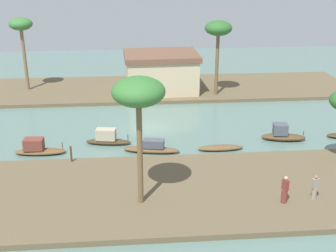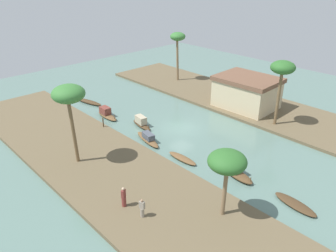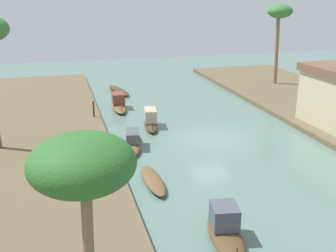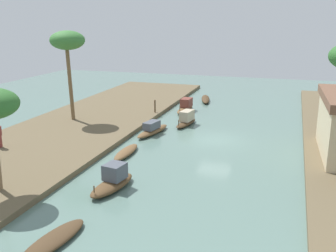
{
  "view_description": "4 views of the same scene",
  "coord_description": "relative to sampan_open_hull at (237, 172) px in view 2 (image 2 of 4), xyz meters",
  "views": [
    {
      "loc": [
        -1.6,
        -37.25,
        14.51
      ],
      "look_at": [
        1.43,
        -1.88,
        0.87
      ],
      "focal_mm": 48.51,
      "sensor_mm": 36.0,
      "label": 1
    },
    {
      "loc": [
        25.46,
        -26.11,
        17.68
      ],
      "look_at": [
        -0.78,
        -1.51,
        0.46
      ],
      "focal_mm": 36.07,
      "sensor_mm": 36.0,
      "label": 2
    },
    {
      "loc": [
        23.1,
        -9.35,
        9.24
      ],
      "look_at": [
        -0.44,
        -2.84,
        1.04
      ],
      "focal_mm": 42.64,
      "sensor_mm": 36.0,
      "label": 3
    },
    {
      "loc": [
        29.12,
        5.43,
        9.18
      ],
      "look_at": [
        0.9,
        -3.55,
        1.07
      ],
      "focal_mm": 42.21,
      "sensor_mm": 36.0,
      "label": 4
    }
  ],
  "objects": [
    {
      "name": "river_water",
      "position": [
        -10.75,
        3.62,
        -0.48
      ],
      "size": [
        69.56,
        69.56,
        0.0
      ],
      "primitive_type": "plane",
      "color": "slate",
      "rests_on": "ground"
    },
    {
      "name": "riverbank_left",
      "position": [
        -10.75,
        -8.16,
        -0.3
      ],
      "size": [
        45.99,
        10.43,
        0.35
      ],
      "primitive_type": "cube",
      "color": "brown",
      "rests_on": "ground"
    },
    {
      "name": "riverbank_right",
      "position": [
        -10.75,
        15.4,
        -0.3
      ],
      "size": [
        45.99,
        10.43,
        0.35
      ],
      "primitive_type": "cube",
      "color": "brown",
      "rests_on": "ground"
    },
    {
      "name": "sampan_open_hull",
      "position": [
        0.0,
        0.0,
        0.0
      ],
      "size": [
        3.76,
        1.79,
        1.4
      ],
      "rotation": [
        0.0,
        0.0,
        -0.17
      ],
      "color": "brown",
      "rests_on": "river_water"
    },
    {
      "name": "sampan_midstream",
      "position": [
        -19.58,
        -1.16,
        -0.01
      ],
      "size": [
        3.93,
        1.22,
        1.28
      ],
      "rotation": [
        0.0,
        0.0,
        -0.04
      ],
      "color": "brown",
      "rests_on": "river_water"
    },
    {
      "name": "sampan_downstream_large",
      "position": [
        -25.19,
        -0.3,
        -0.24
      ],
      "size": [
        4.63,
        1.91,
        0.47
      ],
      "rotation": [
        0.0,
        0.0,
        0.23
      ],
      "color": "#47331E",
      "rests_on": "river_water"
    },
    {
      "name": "sampan_with_tall_canopy",
      "position": [
        -10.84,
        -1.59,
        -0.09
      ],
      "size": [
        4.5,
        1.81,
        1.07
      ],
      "rotation": [
        0.0,
        0.0,
        -0.2
      ],
      "color": "brown",
      "rests_on": "river_water"
    },
    {
      "name": "sampan_upstream_small",
      "position": [
        -5.48,
        -1.59,
        -0.28
      ],
      "size": [
        3.59,
        0.98,
        0.39
      ],
      "rotation": [
        0.0,
        0.0,
        0.02
      ],
      "color": "brown",
      "rests_on": "river_water"
    },
    {
      "name": "sampan_near_left_bank",
      "position": [
        5.81,
        -0.0,
        -0.3
      ],
      "size": [
        3.95,
        1.64,
        0.35
      ],
      "rotation": [
        0.0,
        0.0,
        -0.13
      ],
      "color": "#47331E",
      "rests_on": "river_water"
    },
    {
      "name": "sampan_foreground",
      "position": [
        -14.34,
        0.35,
        0.03
      ],
      "size": [
        3.73,
        1.43,
        1.3
      ],
      "rotation": [
        0.0,
        0.0,
        -0.15
      ],
      "color": "#47331E",
      "rests_on": "river_water"
    },
    {
      "name": "person_on_near_bank",
      "position": [
        -1.36,
        -10.09,
        0.62
      ],
      "size": [
        0.47,
        0.39,
        1.6
      ],
      "rotation": [
        0.0,
        0.0,
        0.28
      ],
      "color": "gray",
      "rests_on": "riverbank_left"
    },
    {
      "name": "person_by_mooring",
      "position": [
        -3.33,
        -10.36,
        0.64
      ],
      "size": [
        0.48,
        0.48,
        1.76
      ],
      "rotation": [
        0.0,
        0.0,
        2.0
      ],
      "color": "brown",
      "rests_on": "riverbank_left"
    },
    {
      "name": "mooring_post",
      "position": [
        -16.76,
        -3.46,
        0.48
      ],
      "size": [
        0.14,
        0.14,
        1.21
      ],
      "primitive_type": "cylinder",
      "color": "#4C3823",
      "rests_on": "riverbank_left"
    },
    {
      "name": "palm_tree_left_near",
      "position": [
        -11.93,
        -9.66,
        6.7
      ],
      "size": [
        3.0,
        3.0,
        7.82
      ],
      "color": "brown",
      "rests_on": "riverbank_left"
    },
    {
      "name": "palm_tree_left_far",
      "position": [
        2.6,
        -5.35,
        4.47
      ],
      "size": [
        2.86,
        2.86,
        5.46
      ],
      "color": "#7F6647",
      "rests_on": "riverbank_left"
    },
    {
      "name": "palm_tree_right_tall",
      "position": [
        -3.33,
        12.04,
        6.63
      ],
      "size": [
        2.78,
        2.78,
        7.75
      ],
      "color": "brown",
      "rests_on": "riverbank_right"
    },
    {
      "name": "palm_tree_right_short",
      "position": [
        -23.6,
        15.54,
        6.64
      ],
      "size": [
        2.43,
        2.43,
        7.81
      ],
      "color": "#7F6647",
      "rests_on": "riverbank_right"
    },
    {
      "name": "riverside_building",
      "position": [
        -9.01,
        14.08,
        1.97
      ],
      "size": [
        8.06,
        6.4,
        4.12
      ],
      "rotation": [
        0.0,
        0.0,
        0.04
      ],
      "color": "beige",
      "rests_on": "riverbank_right"
    }
  ]
}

